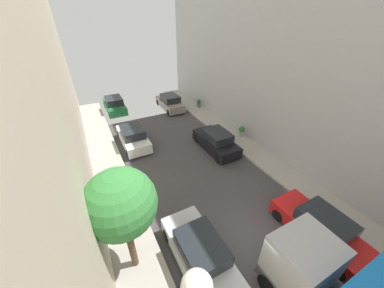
# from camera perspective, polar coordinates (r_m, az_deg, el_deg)

# --- Properties ---
(ground) EXTENTS (32.00, 32.00, 0.00)m
(ground) POSITION_cam_1_polar(r_m,az_deg,el_deg) (11.05, 18.22, -25.65)
(ground) COLOR #423F42
(sidewalk_right) EXTENTS (2.00, 44.00, 0.15)m
(sidewalk_right) POSITION_cam_1_polar(r_m,az_deg,el_deg) (14.09, 33.48, -14.26)
(sidewalk_right) COLOR #A8A399
(sidewalk_right) RESTS_ON ground
(parked_car_left_3) EXTENTS (1.78, 4.20, 1.57)m
(parked_car_left_3) POSITION_cam_1_polar(r_m,az_deg,el_deg) (9.73, 2.14, -27.14)
(parked_car_left_3) COLOR silver
(parked_car_left_3) RESTS_ON ground
(parked_car_left_4) EXTENTS (1.78, 4.20, 1.57)m
(parked_car_left_4) POSITION_cam_1_polar(r_m,az_deg,el_deg) (17.18, -15.55, 1.82)
(parked_car_left_4) COLOR white
(parked_car_left_4) RESTS_ON ground
(parked_car_left_5) EXTENTS (1.78, 4.20, 1.57)m
(parked_car_left_5) POSITION_cam_1_polar(r_m,az_deg,el_deg) (23.91, -20.08, 9.81)
(parked_car_left_5) COLOR #1E6638
(parked_car_left_5) RESTS_ON ground
(parked_car_right_2) EXTENTS (1.78, 4.20, 1.57)m
(parked_car_right_2) POSITION_cam_1_polar(r_m,az_deg,el_deg) (11.88, 31.10, -18.73)
(parked_car_right_2) COLOR red
(parked_car_right_2) RESTS_ON ground
(parked_car_right_3) EXTENTS (1.78, 4.20, 1.57)m
(parked_car_right_3) POSITION_cam_1_polar(r_m,az_deg,el_deg) (16.13, 6.50, 0.77)
(parked_car_right_3) COLOR black
(parked_car_right_3) RESTS_ON ground
(parked_car_right_4) EXTENTS (1.78, 4.20, 1.57)m
(parked_car_right_4) POSITION_cam_1_polar(r_m,az_deg,el_deg) (23.27, -5.91, 11.01)
(parked_car_right_4) COLOR gray
(parked_car_right_4) RESTS_ON ground
(street_tree_0) EXTENTS (2.46, 2.46, 4.81)m
(street_tree_0) POSITION_cam_1_polar(r_m,az_deg,el_deg) (7.62, -18.65, -15.02)
(street_tree_0) COLOR brown
(street_tree_0) RESTS_ON sidewalk_left
(potted_plant_0) EXTENTS (0.49, 0.49, 0.86)m
(potted_plant_0) POSITION_cam_1_polar(r_m,az_deg,el_deg) (18.10, 13.18, 3.50)
(potted_plant_0) COLOR #B2A899
(potted_plant_0) RESTS_ON sidewalk_right
(potted_plant_1) EXTENTS (0.46, 0.46, 0.83)m
(potted_plant_1) POSITION_cam_1_polar(r_m,az_deg,el_deg) (23.39, 1.83, 10.94)
(potted_plant_1) COLOR slate
(potted_plant_1) RESTS_ON sidewalk_right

